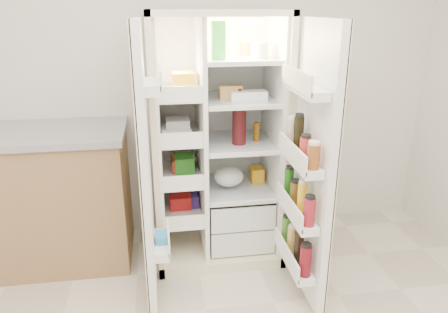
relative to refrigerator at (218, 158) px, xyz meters
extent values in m
cube|color=silver|center=(-0.19, 0.35, 0.61)|extent=(4.00, 0.02, 2.70)
cube|color=beige|center=(-0.02, 0.28, 0.16)|extent=(0.92, 0.04, 1.80)
cube|color=beige|center=(-0.46, -0.05, 0.16)|extent=(0.04, 0.70, 1.80)
cube|color=beige|center=(0.42, -0.05, 0.16)|extent=(0.04, 0.70, 1.80)
cube|color=beige|center=(-0.02, -0.05, 1.04)|extent=(0.92, 0.70, 0.04)
cube|color=beige|center=(-0.02, -0.05, -0.70)|extent=(0.92, 0.70, 0.08)
cube|color=white|center=(-0.02, 0.25, 0.18)|extent=(0.84, 0.02, 1.68)
cube|color=white|center=(-0.43, -0.05, 0.18)|extent=(0.02, 0.62, 1.68)
cube|color=white|center=(0.39, -0.05, 0.18)|extent=(0.02, 0.62, 1.68)
cube|color=white|center=(-0.13, -0.05, 0.18)|extent=(0.03, 0.62, 1.68)
cube|color=silver|center=(0.14, -0.07, -0.56)|extent=(0.47, 0.52, 0.19)
cube|color=silver|center=(0.14, -0.07, -0.36)|extent=(0.47, 0.52, 0.19)
cube|color=#FFD18C|center=(0.14, 0.00, 0.98)|extent=(0.30, 0.30, 0.02)
cube|color=white|center=(-0.28, -0.05, -0.39)|extent=(0.28, 0.58, 0.02)
cube|color=white|center=(-0.28, -0.05, -0.09)|extent=(0.28, 0.58, 0.02)
cube|color=white|center=(-0.28, -0.05, 0.21)|extent=(0.28, 0.58, 0.02)
cube|color=white|center=(-0.28, -0.05, 0.51)|extent=(0.28, 0.58, 0.02)
cube|color=silver|center=(0.14, -0.05, -0.22)|extent=(0.49, 0.58, 0.01)
cube|color=silver|center=(0.14, -0.05, 0.14)|extent=(0.49, 0.58, 0.01)
cube|color=silver|center=(0.14, -0.05, 0.46)|extent=(0.49, 0.58, 0.02)
cube|color=silver|center=(0.14, -0.05, 0.74)|extent=(0.49, 0.58, 0.02)
cube|color=red|center=(-0.28, -0.05, -0.33)|extent=(0.16, 0.20, 0.10)
cube|color=#328E26|center=(-0.28, -0.05, -0.02)|extent=(0.14, 0.18, 0.12)
cube|color=silver|center=(-0.28, -0.05, 0.25)|extent=(0.20, 0.22, 0.07)
cube|color=gold|center=(-0.28, -0.05, 0.59)|extent=(0.15, 0.16, 0.14)
cube|color=#472F8D|center=(-0.28, -0.05, -0.34)|extent=(0.18, 0.20, 0.09)
cube|color=#DF4227|center=(-0.28, -0.05, -0.03)|extent=(0.14, 0.18, 0.10)
cube|color=silver|center=(-0.28, -0.05, 0.28)|extent=(0.16, 0.16, 0.12)
sphere|color=orange|center=(0.01, -0.15, -0.62)|extent=(0.07, 0.07, 0.07)
sphere|color=orange|center=(0.10, -0.11, -0.62)|extent=(0.07, 0.07, 0.07)
sphere|color=orange|center=(0.20, -0.15, -0.62)|extent=(0.07, 0.07, 0.07)
sphere|color=orange|center=(0.06, -0.01, -0.62)|extent=(0.07, 0.07, 0.07)
sphere|color=orange|center=(0.16, -0.03, -0.62)|extent=(0.07, 0.07, 0.07)
sphere|color=orange|center=(0.26, -0.07, -0.62)|extent=(0.07, 0.07, 0.07)
sphere|color=orange|center=(-0.02, -0.07, -0.62)|extent=(0.07, 0.07, 0.07)
ellipsoid|color=#466E24|center=(0.14, -0.05, -0.34)|extent=(0.26, 0.24, 0.11)
cylinder|color=#420E12|center=(0.14, -0.12, 0.30)|extent=(0.10, 0.10, 0.31)
cylinder|color=brown|center=(0.28, -0.07, 0.21)|extent=(0.05, 0.05, 0.14)
cube|color=#217A2C|center=(-0.01, -0.15, 0.86)|extent=(0.08, 0.08, 0.24)
cylinder|color=silver|center=(0.27, -0.13, 0.79)|extent=(0.11, 0.11, 0.10)
cylinder|color=#9F6324|center=(0.21, 0.08, 0.79)|extent=(0.07, 0.07, 0.09)
cube|color=white|center=(0.19, -0.14, 0.49)|extent=(0.25, 0.10, 0.06)
cube|color=tan|center=(0.08, -0.09, 0.51)|extent=(0.16, 0.09, 0.10)
ellipsoid|color=silver|center=(0.07, -0.10, -0.15)|extent=(0.22, 0.20, 0.14)
cube|color=#F2A619|center=(0.31, 0.01, -0.16)|extent=(0.10, 0.11, 0.11)
cube|color=white|center=(-0.52, -0.60, 0.16)|extent=(0.05, 0.40, 1.72)
cube|color=beige|center=(-0.54, -0.60, 0.16)|extent=(0.01, 0.40, 1.72)
cube|color=white|center=(-0.45, -0.60, -0.34)|extent=(0.09, 0.32, 0.06)
cube|color=white|center=(-0.45, -0.60, 0.66)|extent=(0.09, 0.32, 0.06)
cube|color=#338CCC|center=(-0.45, -0.60, -0.31)|extent=(0.07, 0.12, 0.10)
cube|color=white|center=(0.48, -0.69, 0.16)|extent=(0.05, 0.58, 1.72)
cube|color=beige|center=(0.51, -0.69, 0.16)|extent=(0.01, 0.58, 1.72)
cube|color=white|center=(0.40, -0.69, -0.48)|extent=(0.11, 0.50, 0.05)
cube|color=white|center=(0.40, -0.69, -0.14)|extent=(0.11, 0.50, 0.05)
cube|color=white|center=(0.40, -0.69, 0.21)|extent=(0.11, 0.50, 0.05)
cube|color=white|center=(0.40, -0.69, 0.64)|extent=(0.11, 0.50, 0.05)
cylinder|color=maroon|center=(0.40, -0.89, -0.36)|extent=(0.07, 0.07, 0.20)
cylinder|color=black|center=(0.40, -0.76, -0.35)|extent=(0.06, 0.06, 0.22)
cylinder|color=gold|center=(0.40, -0.63, -0.37)|extent=(0.06, 0.06, 0.18)
cylinder|color=#3C7A28|center=(0.40, -0.50, -0.36)|extent=(0.06, 0.06, 0.19)
cylinder|color=maroon|center=(0.40, -0.89, -0.03)|extent=(0.07, 0.07, 0.17)
cylinder|color=yellow|center=(0.40, -0.76, -0.01)|extent=(0.06, 0.06, 0.21)
cylinder|color=brown|center=(0.40, -0.63, -0.04)|extent=(0.07, 0.07, 0.16)
cylinder|color=#195313|center=(0.40, -0.50, -0.02)|extent=(0.06, 0.06, 0.20)
cylinder|color=brown|center=(0.40, -0.89, 0.30)|extent=(0.07, 0.07, 0.14)
cylinder|color=#AE2D2C|center=(0.40, -0.76, 0.30)|extent=(0.07, 0.07, 0.14)
cylinder|color=black|center=(0.40, -0.63, 0.35)|extent=(0.06, 0.06, 0.23)
cylinder|color=#BBAB9A|center=(0.40, -0.50, 0.32)|extent=(0.06, 0.06, 0.18)
cube|color=#896444|center=(-1.36, 0.03, -0.26)|extent=(1.35, 0.70, 0.97)
cube|color=#949499|center=(-1.36, 0.03, 0.24)|extent=(1.39, 0.74, 0.04)
camera|label=1|loc=(-0.42, -2.96, 1.07)|focal=34.00mm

